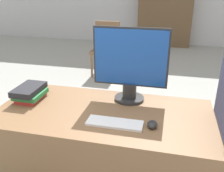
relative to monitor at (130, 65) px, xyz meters
The scene contains 8 objects.
desk 0.69m from the monitor, 121.51° to the right, with size 1.48×0.72×0.73m.
carrel_divider 0.77m from the monitor, 26.67° to the right, with size 0.07×0.55×1.31m.
monitor is the anchor object (origin of this frame).
keyboard 0.46m from the monitor, 94.32° to the right, with size 0.35×0.12×0.02m.
mouse 0.48m from the monitor, 60.35° to the right, with size 0.06×0.08×0.04m.
book_stack 0.78m from the monitor, 166.91° to the right, with size 0.19×0.27×0.10m.
far_chair 2.73m from the monitor, 108.44° to the left, with size 0.44×0.44×0.92m.
bookshelf_far 5.00m from the monitor, 89.29° to the left, with size 1.34×0.32×1.75m.
Camera 1 is at (0.41, -1.09, 1.55)m, focal length 40.00 mm.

